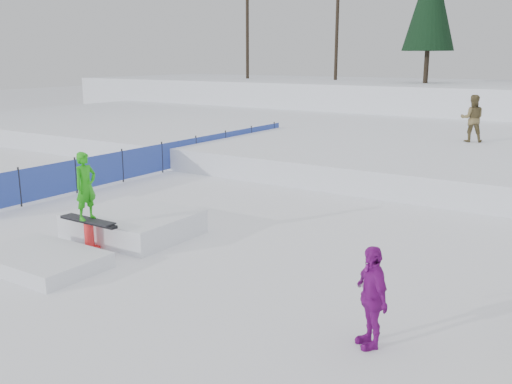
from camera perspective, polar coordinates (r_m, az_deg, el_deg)
The scene contains 7 objects.
ground at distance 11.65m, azimuth -7.53°, elevation -6.86°, with size 120.00×120.00×0.00m, color white.
snow_berm at distance 39.01m, azimuth 22.77°, elevation 8.18°, with size 60.00×14.00×2.40m, color white.
snow_midrise at distance 25.54m, azimuth 16.58°, elevation 4.67°, with size 50.00×18.00×0.80m, color white.
safety_fence at distance 20.49m, azimuth -9.37°, elevation 3.46°, with size 0.05×16.00×1.10m.
walker_olive at distance 23.63m, azimuth 20.81°, elevation 6.89°, with size 0.88×0.69×1.81m, color brown.
spectator_purple at distance 8.24m, azimuth 11.45°, elevation -10.21°, with size 0.87×0.36×1.49m, color #8A148C.
jib_rail_feature at distance 12.95m, azimuth -14.40°, elevation -3.69°, with size 2.60×4.40×2.11m.
Camera 1 is at (7.21, -8.23, 4.00)m, focal length 40.00 mm.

